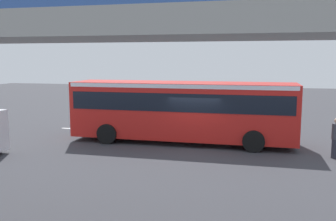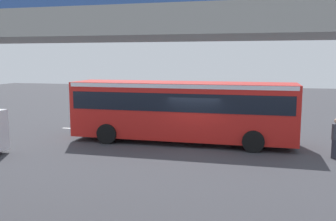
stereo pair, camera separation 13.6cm
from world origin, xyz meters
The scene contains 9 objects.
ground centered at (0.00, 0.00, 0.00)m, with size 80.00×80.00×0.00m, color #38383D.
city_bus centered at (0.85, -0.73, 1.88)m, with size 11.54×2.85×3.15m.
pedestrian centered at (-6.35, 0.78, 0.89)m, with size 0.38×0.38×1.79m.
traffic_sign centered at (6.98, -3.87, 1.89)m, with size 0.08×0.60×2.80m.
lane_dash_left centered at (-4.00, -2.81, 0.00)m, with size 2.00×0.20×0.01m, color silver.
lane_dash_centre centered at (0.00, -2.81, 0.00)m, with size 2.00×0.20×0.01m, color silver.
lane_dash_right centered at (4.00, -2.81, 0.00)m, with size 2.00×0.20×0.01m, color silver.
lane_dash_rightmost centered at (8.00, -2.81, 0.00)m, with size 2.00×0.20×0.01m, color silver.
pedestrian_overpass centered at (0.00, 10.72, 4.62)m, with size 25.07×2.60×6.35m.
Camera 1 is at (-2.88, 17.89, 4.36)m, focal length 39.37 mm.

